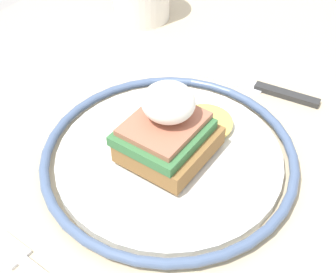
# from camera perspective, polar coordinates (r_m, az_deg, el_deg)

# --- Properties ---
(dining_table) EXTENTS (0.93, 0.79, 0.76)m
(dining_table) POSITION_cam_1_polar(r_m,az_deg,el_deg) (0.59, 0.59, -11.20)
(dining_table) COLOR #C6B28E
(dining_table) RESTS_ON ground_plane
(plate) EXTENTS (0.26, 0.26, 0.02)m
(plate) POSITION_cam_1_polar(r_m,az_deg,el_deg) (0.48, 0.00, -2.37)
(plate) COLOR silver
(plate) RESTS_ON dining_table
(sandwich) EXTENTS (0.13, 0.08, 0.07)m
(sandwich) POSITION_cam_1_polar(r_m,az_deg,el_deg) (0.46, -0.07, 1.00)
(sandwich) COLOR olive
(sandwich) RESTS_ON plate
(knife) EXTENTS (0.04, 0.19, 0.01)m
(knife) POSITION_cam_1_polar(r_m,az_deg,el_deg) (0.59, 10.46, 6.10)
(knife) COLOR #2D2D2D
(knife) RESTS_ON dining_table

